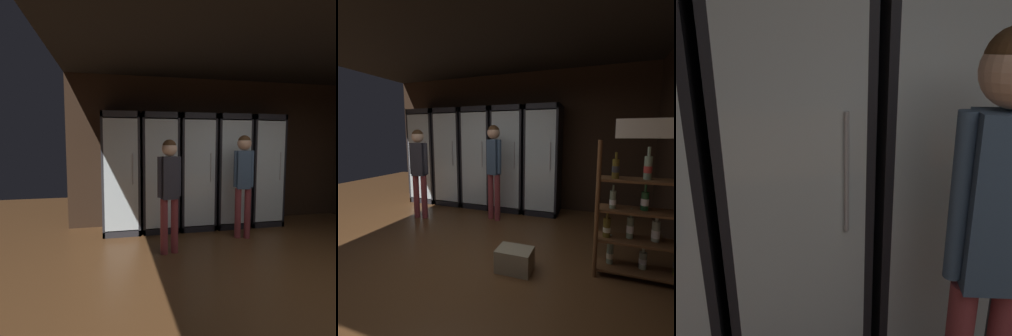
# 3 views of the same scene
# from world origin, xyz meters

# --- Properties ---
(ground_plane) EXTENTS (12.00, 12.00, 0.00)m
(ground_plane) POSITION_xyz_m (0.00, 0.00, 0.00)
(ground_plane) COLOR #51331C
(wall_back) EXTENTS (6.00, 0.06, 2.80)m
(wall_back) POSITION_xyz_m (0.00, 3.03, 1.40)
(wall_back) COLOR black
(wall_back) RESTS_ON ground
(ceiling_panel) EXTENTS (6.00, 8.00, 0.06)m
(ceiling_panel) POSITION_xyz_m (0.00, 1.00, 2.83)
(ceiling_panel) COLOR black
(ceiling_panel) RESTS_ON wall_back
(cooler_far_left) EXTENTS (0.63, 0.68, 2.08)m
(cooler_far_left) POSITION_xyz_m (-2.06, 2.70, 1.02)
(cooler_far_left) COLOR #2B2B30
(cooler_far_left) RESTS_ON ground
(cooler_left) EXTENTS (0.63, 0.68, 2.08)m
(cooler_left) POSITION_xyz_m (-1.38, 2.70, 1.03)
(cooler_left) COLOR black
(cooler_left) RESTS_ON ground
(cooler_center) EXTENTS (0.63, 0.68, 2.08)m
(cooler_center) POSITION_xyz_m (-0.71, 2.70, 1.02)
(cooler_center) COLOR black
(cooler_center) RESTS_ON ground
(cooler_right) EXTENTS (0.63, 0.68, 2.08)m
(cooler_right) POSITION_xyz_m (-0.04, 2.70, 1.03)
(cooler_right) COLOR black
(cooler_right) RESTS_ON ground
(cooler_far_right) EXTENTS (0.63, 0.68, 2.08)m
(cooler_far_right) POSITION_xyz_m (0.64, 2.70, 1.03)
(cooler_far_right) COLOR black
(cooler_far_right) RESTS_ON ground
(shopper_near) EXTENTS (0.35, 0.21, 1.62)m
(shopper_near) POSITION_xyz_m (-1.42, 1.55, 1.01)
(shopper_near) COLOR brown
(shopper_near) RESTS_ON ground
(shopper_far) EXTENTS (0.31, 0.22, 1.69)m
(shopper_far) POSITION_xyz_m (-0.10, 1.93, 1.08)
(shopper_far) COLOR brown
(shopper_far) RESTS_ON ground
(wine_rack_wall) EXTENTS (0.99, 0.34, 1.69)m
(wine_rack_wall) POSITION_xyz_m (2.11, 0.78, 0.67)
(wine_rack_wall) COLOR brown
(wine_rack_wall) RESTS_ON ground
(wine_crate_floor) EXTENTS (0.39, 0.29, 0.25)m
(wine_crate_floor) POSITION_xyz_m (0.79, 0.44, 0.13)
(wine_crate_floor) COLOR gray
(wine_crate_floor) RESTS_ON ground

